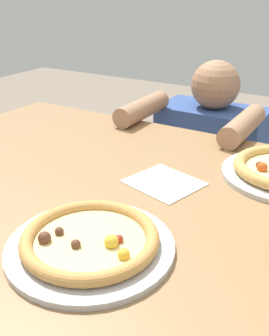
% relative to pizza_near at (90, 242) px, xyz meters
% --- Properties ---
extents(dining_table, '(1.33, 0.94, 0.75)m').
position_rel_pizza_near_xyz_m(dining_table, '(-0.11, 0.22, -0.12)').
color(dining_table, '#936D47').
rests_on(dining_table, ground).
extents(pizza_near, '(0.31, 0.31, 0.04)m').
position_rel_pizza_near_xyz_m(pizza_near, '(0.00, 0.00, 0.00)').
color(pizza_near, '#B7B7BC').
rests_on(pizza_near, dining_table).
extents(paper_napkin, '(0.19, 0.18, 0.00)m').
position_rel_pizza_near_xyz_m(paper_napkin, '(-0.01, 0.30, -0.02)').
color(paper_napkin, white).
rests_on(paper_napkin, dining_table).
extents(diner_seated, '(0.43, 0.53, 0.94)m').
position_rel_pizza_near_xyz_m(diner_seated, '(-0.13, 0.94, -0.35)').
color(diner_seated, '#333847').
rests_on(diner_seated, ground).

